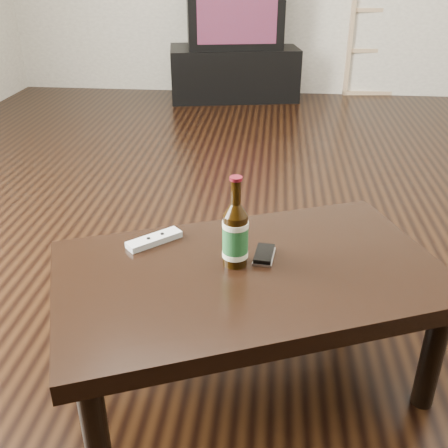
# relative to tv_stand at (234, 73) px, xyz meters

# --- Properties ---
(floor) EXTENTS (5.00, 6.00, 0.01)m
(floor) POSITION_rel_tv_stand_xyz_m (0.54, -2.79, -0.22)
(floor) COLOR black
(floor) RESTS_ON ground
(tv_stand) EXTENTS (1.14, 0.71, 0.42)m
(tv_stand) POSITION_rel_tv_stand_xyz_m (0.00, 0.00, 0.00)
(tv_stand) COLOR black
(tv_stand) RESTS_ON floor
(tv) EXTENTS (0.83, 0.60, 0.57)m
(tv) POSITION_rel_tv_stand_xyz_m (0.00, -0.00, 0.50)
(tv) COLOR black
(tv) RESTS_ON tv_stand
(bookshelf) EXTENTS (0.78, 0.42, 1.40)m
(bookshelf) POSITION_rel_tv_stand_xyz_m (1.31, 0.41, 0.52)
(bookshelf) COLOR tan
(bookshelf) RESTS_ON floor
(coffee_table) EXTENTS (1.17, 0.93, 0.38)m
(coffee_table) POSITION_rel_tv_stand_xyz_m (0.32, -3.37, 0.12)
(coffee_table) COLOR black
(coffee_table) RESTS_ON floor
(beer_bottle) EXTENTS (0.07, 0.07, 0.25)m
(beer_bottle) POSITION_rel_tv_stand_xyz_m (0.28, -3.35, 0.26)
(beer_bottle) COLOR black
(beer_bottle) RESTS_ON coffee_table
(phone) EXTENTS (0.06, 0.11, 0.02)m
(phone) POSITION_rel_tv_stand_xyz_m (0.36, -3.30, 0.18)
(phone) COLOR silver
(phone) RESTS_ON coffee_table
(remote) EXTENTS (0.15, 0.15, 0.02)m
(remote) POSITION_rel_tv_stand_xyz_m (0.04, -3.25, 0.18)
(remote) COLOR #BABABC
(remote) RESTS_ON coffee_table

